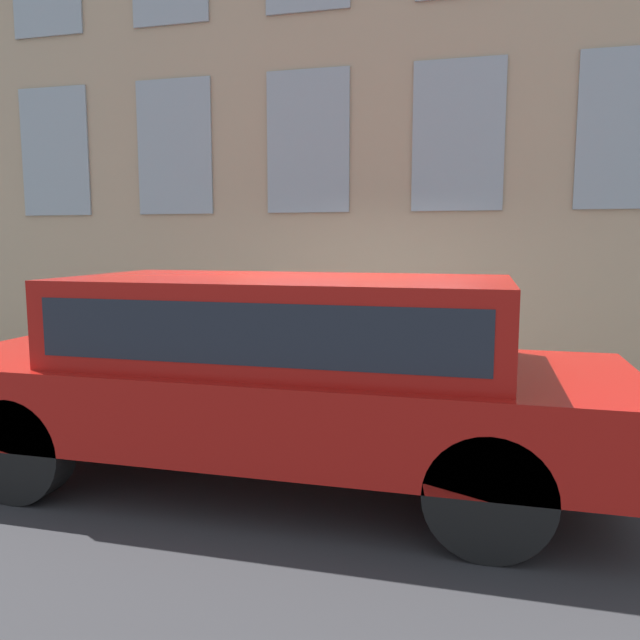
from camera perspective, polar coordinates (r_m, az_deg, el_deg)
The scene contains 6 objects.
ground_plane at distance 6.09m, azimuth 1.29°, elevation -10.71°, with size 80.00×80.00×0.00m, color #2D2D30.
sidewalk at distance 7.31m, azimuth 3.66°, elevation -7.14°, with size 2.62×60.00×0.13m.
building_facade at distance 8.88m, azimuth 5.86°, elevation 23.80°, with size 0.33×40.00×8.81m.
fire_hydrant at distance 6.64m, azimuth 1.15°, elevation -4.82°, with size 0.28×0.40×0.71m.
person at distance 7.07m, azimuth -1.08°, elevation -0.17°, with size 0.34×0.22×1.39m.
parked_truck_red_near at distance 4.81m, azimuth -3.87°, elevation -3.95°, with size 1.85×5.29×1.61m.
Camera 1 is at (-5.64, -1.32, 1.89)m, focal length 35.00 mm.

